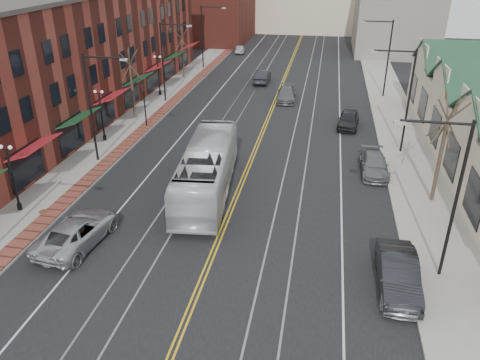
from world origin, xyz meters
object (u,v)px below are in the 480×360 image
at_px(parked_suv, 77,232).
at_px(parked_car_d, 349,120).
at_px(transit_bus, 207,169).
at_px(parked_car_c, 374,165).
at_px(parked_car_a, 399,281).
at_px(parked_car_b, 398,273).

xyz_separation_m(parked_suv, parked_car_d, (15.00, 21.99, -0.03)).
distance_m(transit_bus, parked_suv, 9.18).
relative_size(transit_bus, parked_car_c, 2.59).
relative_size(parked_car_a, parked_car_c, 0.92).
relative_size(parked_car_a, parked_car_d, 0.98).
xyz_separation_m(parked_car_a, parked_car_c, (-0.19, 13.44, -0.05)).
bearing_deg(parked_suv, parked_car_a, -177.66).
bearing_deg(parked_car_c, parked_car_d, 97.92).
relative_size(parked_suv, parked_car_a, 1.31).
xyz_separation_m(transit_bus, parked_suv, (-5.50, -7.29, -0.90)).
bearing_deg(transit_bus, parked_car_a, 137.83).
relative_size(transit_bus, parked_car_a, 2.82).
relative_size(parked_suv, parked_car_d, 1.28).
bearing_deg(parked_car_a, parked_car_d, 97.89).
height_order(parked_car_a, parked_car_c, parked_car_a).
bearing_deg(parked_car_b, parked_car_c, 90.43).
xyz_separation_m(parked_suv, parked_car_a, (16.80, -1.10, -0.05)).
bearing_deg(parked_suv, parked_car_c, -137.30).
distance_m(parked_suv, parked_car_a, 16.84).
bearing_deg(transit_bus, parked_car_d, -128.44).
bearing_deg(parked_car_c, parked_suv, -144.91).
bearing_deg(parked_car_b, transit_bus, 144.53).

